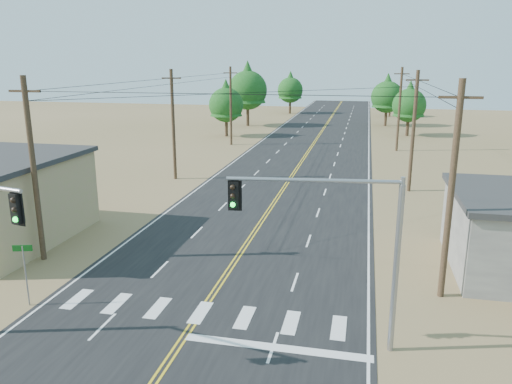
# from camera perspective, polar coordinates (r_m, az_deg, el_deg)

# --- Properties ---
(road) EXTENTS (15.00, 200.00, 0.02)m
(road) POSITION_cam_1_polar(r_m,az_deg,el_deg) (42.68, 3.07, 0.25)
(road) COLOR black
(road) RESTS_ON ground
(utility_pole_left_near) EXTENTS (1.80, 0.30, 10.00)m
(utility_pole_left_near) POSITION_cam_1_polar(r_m,az_deg,el_deg) (29.04, -24.07, 2.39)
(utility_pole_left_near) COLOR #4C3826
(utility_pole_left_near) RESTS_ON ground
(utility_pole_left_mid) EXTENTS (1.80, 0.30, 10.00)m
(utility_pole_left_mid) POSITION_cam_1_polar(r_m,az_deg,el_deg) (46.42, -9.44, 7.67)
(utility_pole_left_mid) COLOR #4C3826
(utility_pole_left_mid) RESTS_ON ground
(utility_pole_left_far) EXTENTS (1.80, 0.30, 10.00)m
(utility_pole_left_far) POSITION_cam_1_polar(r_m,az_deg,el_deg) (65.32, -2.90, 9.86)
(utility_pole_left_far) COLOR #4C3826
(utility_pole_left_far) RESTS_ON ground
(utility_pole_right_near) EXTENTS (1.80, 0.30, 10.00)m
(utility_pole_right_near) POSITION_cam_1_polar(r_m,az_deg,el_deg) (23.78, 21.41, 0.15)
(utility_pole_right_near) COLOR #4C3826
(utility_pole_right_near) RESTS_ON ground
(utility_pole_right_mid) EXTENTS (1.80, 0.30, 10.00)m
(utility_pole_right_mid) POSITION_cam_1_polar(r_m,az_deg,el_deg) (43.32, 17.54, 6.69)
(utility_pole_right_mid) COLOR #4C3826
(utility_pole_right_mid) RESTS_ON ground
(utility_pole_right_far) EXTENTS (1.80, 0.30, 10.00)m
(utility_pole_right_far) POSITION_cam_1_polar(r_m,az_deg,el_deg) (63.15, 16.07, 9.14)
(utility_pole_right_far) COLOR #4C3826
(utility_pole_right_far) RESTS_ON ground
(signal_mast_right) EXTENTS (6.28, 1.11, 6.79)m
(signal_mast_right) POSITION_cam_1_polar(r_m,az_deg,el_deg) (18.40, 10.30, -4.71)
(signal_mast_right) COLOR gray
(signal_mast_right) RESTS_ON ground
(street_sign) EXTENTS (0.84, 0.26, 2.89)m
(street_sign) POSITION_cam_1_polar(r_m,az_deg,el_deg) (24.55, -24.94, -7.61)
(street_sign) COLOR gray
(street_sign) RESTS_ON ground
(tree_left_near) EXTENTS (4.95, 4.95, 8.25)m
(tree_left_near) POSITION_cam_1_polar(r_m,az_deg,el_deg) (72.92, -3.44, 10.31)
(tree_left_near) COLOR #3F2D1E
(tree_left_near) RESTS_ON ground
(tree_left_mid) EXTENTS (6.47, 6.47, 10.79)m
(tree_left_mid) POSITION_cam_1_polar(r_m,az_deg,el_deg) (84.76, -0.96, 12.01)
(tree_left_mid) COLOR #3F2D1E
(tree_left_mid) RESTS_ON ground
(tree_left_far) EXTENTS (5.22, 5.22, 8.71)m
(tree_left_far) POSITION_cam_1_polar(r_m,az_deg,el_deg) (105.51, 3.94, 11.83)
(tree_left_far) COLOR #3F2D1E
(tree_left_far) RESTS_ON ground
(tree_right_near) EXTENTS (4.82, 4.82, 8.03)m
(tree_right_near) POSITION_cam_1_polar(r_m,az_deg,el_deg) (76.63, 17.13, 9.81)
(tree_right_near) COLOR #3F2D1E
(tree_right_near) RESTS_ON ground
(tree_right_mid) EXTENTS (5.26, 5.26, 8.77)m
(tree_right_mid) POSITION_cam_1_polar(r_m,az_deg,el_deg) (87.56, 14.77, 10.81)
(tree_right_mid) COLOR #3F2D1E
(tree_right_mid) RESTS_ON ground
(tree_right_far) EXTENTS (4.17, 4.17, 6.95)m
(tree_right_far) POSITION_cam_1_polar(r_m,az_deg,el_deg) (102.66, 15.15, 10.68)
(tree_right_far) COLOR #3F2D1E
(tree_right_far) RESTS_ON ground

